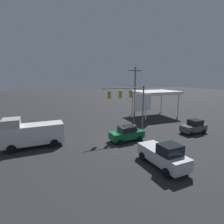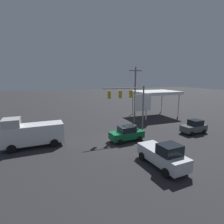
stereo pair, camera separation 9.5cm
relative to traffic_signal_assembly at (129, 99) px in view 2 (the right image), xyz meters
name	(u,v)px [view 2 (the right image)]	position (x,y,z in m)	size (l,w,h in m)	color
ground_plane	(118,141)	(2.54, 2.02, -5.10)	(200.00, 200.00, 0.00)	#262628
traffic_signal_assembly	(129,99)	(0.00, 0.00, 0.00)	(6.24, 0.43, 6.91)	slate
utility_pole	(135,94)	(-3.84, -5.42, 0.07)	(2.40, 0.26, 9.78)	slate
gas_station_canopy	(155,93)	(-10.70, -9.27, -0.22)	(8.85, 6.84, 5.26)	silver
price_sign	(143,103)	(-5.11, -4.68, -1.48)	(3.05, 0.27, 5.25)	silver
delivery_truck	(31,133)	(12.68, 0.12, -3.41)	(6.89, 2.78, 3.58)	silver
pickup_parked	(163,155)	(1.16, 9.53, -3.99)	(2.56, 5.33, 2.40)	silver
sedan_waiting	(127,134)	(1.37, 2.27, -4.15)	(4.53, 2.33, 1.93)	#0C592D
hatchback_crossing	(194,127)	(-9.23, 2.94, -4.16)	(3.88, 2.12, 1.97)	#474C51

